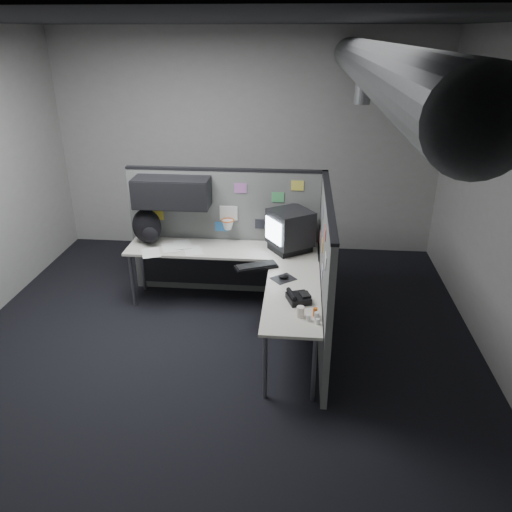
# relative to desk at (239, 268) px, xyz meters

# --- Properties ---
(room) EXTENTS (5.62, 5.62, 3.22)m
(room) POSITION_rel_desk_xyz_m (0.41, -0.70, 1.48)
(room) COLOR black
(room) RESTS_ON ground
(partition_back) EXTENTS (2.44, 0.42, 1.63)m
(partition_back) POSITION_rel_desk_xyz_m (-0.40, 0.53, 0.38)
(partition_back) COLOR #606260
(partition_back) RESTS_ON ground
(partition_right) EXTENTS (0.07, 2.23, 1.63)m
(partition_right) POSITION_rel_desk_xyz_m (0.95, -0.49, 0.21)
(partition_right) COLOR #606260
(partition_right) RESTS_ON ground
(desk) EXTENTS (2.31, 2.11, 0.73)m
(desk) POSITION_rel_desk_xyz_m (0.00, 0.00, 0.00)
(desk) COLOR beige
(desk) RESTS_ON ground
(monitor) EXTENTS (0.60, 0.60, 0.50)m
(monitor) POSITION_rel_desk_xyz_m (0.57, 0.29, 0.37)
(monitor) COLOR black
(monitor) RESTS_ON desk
(keyboard) EXTENTS (0.50, 0.34, 0.04)m
(keyboard) POSITION_rel_desk_xyz_m (0.22, -0.23, 0.14)
(keyboard) COLOR black
(keyboard) RESTS_ON desk
(mouse) EXTENTS (0.30, 0.29, 0.05)m
(mouse) POSITION_rel_desk_xyz_m (0.53, -0.47, 0.13)
(mouse) COLOR black
(mouse) RESTS_ON desk
(phone) EXTENTS (0.26, 0.28, 0.10)m
(phone) POSITION_rel_desk_xyz_m (0.69, -0.93, 0.16)
(phone) COLOR black
(phone) RESTS_ON desk
(bottles) EXTENTS (0.13, 0.18, 0.08)m
(bottles) POSITION_rel_desk_xyz_m (0.84, -1.25, 0.15)
(bottles) COLOR silver
(bottles) RESTS_ON desk
(cup) EXTENTS (0.08, 0.08, 0.10)m
(cup) POSITION_rel_desk_xyz_m (0.71, -1.21, 0.17)
(cup) COLOR silver
(cup) RESTS_ON desk
(papers) EXTENTS (0.77, 0.62, 0.01)m
(papers) POSITION_rel_desk_xyz_m (-0.81, 0.20, 0.12)
(papers) COLOR white
(papers) RESTS_ON desk
(backpack) EXTENTS (0.40, 0.36, 0.44)m
(backpack) POSITION_rel_desk_xyz_m (-1.17, 0.35, 0.33)
(backpack) COLOR black
(backpack) RESTS_ON desk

